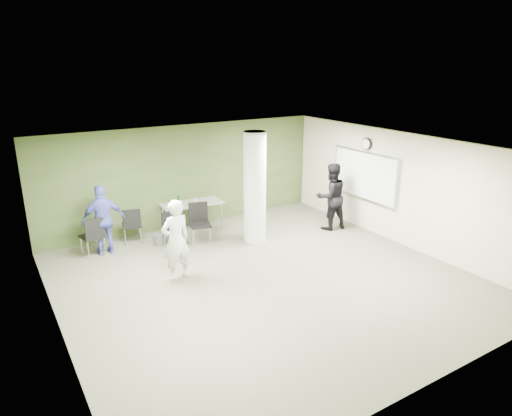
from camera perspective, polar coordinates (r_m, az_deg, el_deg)
floor at (r=9.76m, az=1.00°, el=-8.93°), size 8.00×8.00×0.00m
ceiling at (r=8.85m, az=1.09°, el=7.46°), size 8.00×8.00×0.00m
wall_back at (r=12.63m, az=-8.82°, el=3.94°), size 8.00×2.80×0.02m
wall_left at (r=7.95m, az=-24.18°, el=-6.00°), size 0.02×8.00×2.80m
wall_right_cream at (r=11.77m, az=17.69°, el=2.26°), size 0.02×8.00×2.80m
column at (r=11.34m, az=-0.15°, el=2.55°), size 0.56×0.56×2.80m
whiteboard at (r=12.47m, az=13.37°, el=3.96°), size 0.05×2.30×1.30m
wall_clock at (r=12.30m, az=13.66°, el=7.81°), size 0.06×0.32×0.32m
folding_table at (r=12.37m, az=-8.05°, el=0.42°), size 1.67×0.82×1.02m
wastebasket at (r=11.68m, az=-12.04°, el=-3.87°), size 0.26×0.26×0.29m
chair_back_left at (r=11.30m, az=-19.67°, el=-3.02°), size 0.56×0.56×0.97m
chair_back_right at (r=11.82m, az=-15.27°, el=-1.81°), size 0.56×0.56×0.93m
chair_table_left at (r=11.43m, az=-10.43°, el=-2.31°), size 0.51×0.51×0.88m
chair_table_right at (r=11.57m, az=-7.10°, el=-1.45°), size 0.62×0.62×1.01m
woman_white at (r=9.59m, az=-9.98°, el=-3.99°), size 0.69×0.50×1.75m
man_black at (r=12.47m, az=9.35°, el=1.43°), size 0.98×0.81×1.83m
man_blue at (r=11.29m, az=-18.53°, el=-1.42°), size 1.02×0.47×1.70m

